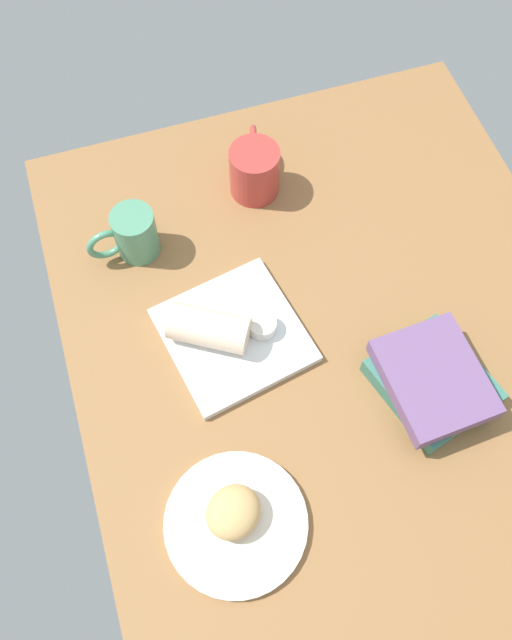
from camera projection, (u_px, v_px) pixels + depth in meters
dining_table at (336, 345)px, 115.59cm from camera, size 110.00×90.00×4.00cm
round_plate at (236, 523)px, 99.68cm from camera, size 21.63×21.63×1.40cm
scone_pastry at (233, 512)px, 97.39cm from camera, size 10.91×11.20×4.79cm
square_plate at (234, 335)px, 113.38cm from camera, size 25.84×25.84×1.60cm
sauce_cup at (262, 325)px, 111.73cm from camera, size 4.78×4.78×2.64cm
breakfast_wrap at (209, 328)px, 109.57cm from camera, size 12.26×14.58×6.30cm
book_stack at (433, 381)px, 106.99cm from camera, size 21.36×19.99×6.73cm
coffee_mug at (133, 234)px, 117.42cm from camera, size 7.66×12.86×9.87cm
second_mug at (254, 169)px, 123.56cm from camera, size 14.49×9.33×10.25cm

